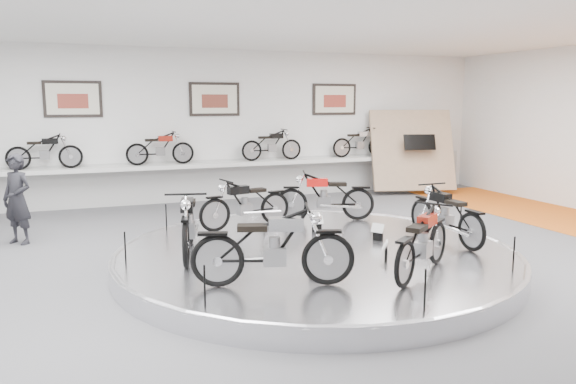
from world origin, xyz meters
name	(u,v)px	position (x,y,z in m)	size (l,w,h in m)	color
floor	(324,272)	(0.00, 0.00, 0.00)	(16.00, 16.00, 0.00)	#515154
ceiling	(326,7)	(0.00, 0.00, 4.00)	(16.00, 16.00, 0.00)	white
wall_back	(215,126)	(0.00, 7.00, 2.00)	(16.00, 16.00, 0.00)	white
dado_band	(216,180)	(0.00, 6.98, 0.55)	(15.68, 0.04, 1.10)	#BCBCBA
display_platform	(316,258)	(0.00, 0.30, 0.15)	(6.40, 6.40, 0.30)	silver
platform_rim	(316,250)	(0.00, 0.30, 0.27)	(6.40, 6.40, 0.10)	#B2B2BA
shelf	(218,164)	(0.00, 6.70, 1.00)	(11.00, 0.55, 0.10)	silver
poster_left	(73,99)	(-3.50, 6.96, 2.70)	(1.35, 0.06, 0.88)	silver
poster_center	(215,99)	(0.00, 6.96, 2.70)	(1.35, 0.06, 0.88)	silver
poster_right	(335,99)	(3.50, 6.96, 2.70)	(1.35, 0.06, 0.88)	silver
display_panel	(412,150)	(5.60, 6.10, 1.25)	(2.40, 0.12, 2.40)	tan
shelf_bike_a	(45,154)	(-4.20, 6.70, 1.42)	(1.22, 0.42, 0.73)	black
shelf_bike_b	(160,150)	(-1.50, 6.70, 1.42)	(1.22, 0.42, 0.73)	maroon
shelf_bike_c	(272,147)	(1.50, 6.70, 1.42)	(1.22, 0.42, 0.73)	black
shelf_bike_d	(360,144)	(4.20, 6.70, 1.42)	(1.22, 0.42, 0.73)	#A9AAAE
bike_a	(325,196)	(1.04, 2.24, 0.79)	(1.67, 0.59, 0.98)	red
bike_b	(246,203)	(-0.62, 2.17, 0.77)	(1.59, 0.56, 0.94)	black
bike_c	(188,222)	(-1.98, 0.69, 0.82)	(1.77, 0.62, 1.04)	black
bike_d	(273,247)	(-1.27, -1.20, 0.82)	(1.78, 0.63, 1.04)	#A9AAAE
bike_e	(423,241)	(0.79, -1.48, 0.77)	(1.60, 0.57, 0.94)	maroon
bike_f	(446,214)	(2.21, -0.07, 0.78)	(1.62, 0.57, 0.95)	black
visitor	(17,199)	(-4.59, 3.68, 0.84)	(0.62, 0.40, 1.69)	black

